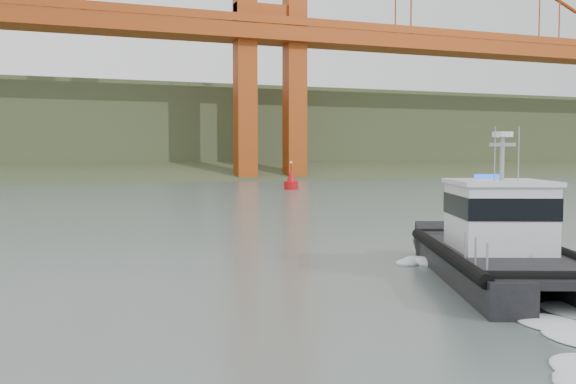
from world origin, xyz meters
The scene contains 4 objects.
ground centered at (0.00, 0.00, 0.00)m, with size 400.00×400.00×0.00m, color #52615E.
headlands centered at (0.00, 125.50, 7.05)m, with size 500.00×105.36×27.12m.
patrol_boat centered at (3.77, -1.92, 1.22)m, with size 7.06×10.65×4.86m.
nav_buoy centered at (15.67, 48.92, 0.88)m, with size 1.62×1.62×3.36m.
Camera 1 is at (-9.51, -18.51, 4.01)m, focal length 40.00 mm.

